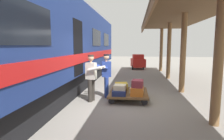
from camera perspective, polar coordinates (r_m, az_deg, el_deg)
name	(u,v)px	position (r m, az deg, el deg)	size (l,w,h in m)	color
ground_plane	(127,102)	(7.03, 4.45, -9.46)	(60.00, 60.00, 0.00)	gray
platform_canopy	(197,7)	(7.13, 24.12, 16.85)	(3.20, 18.54, 3.56)	brown
train_car	(39,45)	(7.62, -21.01, 7.08)	(3.03, 18.95, 4.00)	navy
luggage_cart	(129,93)	(7.30, 5.00, -6.84)	(1.42, 1.73, 0.29)	brown
suitcase_tan_vintage	(137,87)	(7.73, 7.53, -5.04)	(0.39, 0.51, 0.19)	tan
suitcase_orange_carryall	(137,91)	(6.79, 7.59, -6.33)	(0.42, 0.53, 0.29)	#CC6B23
suitcase_navy_fabric	(119,92)	(6.83, 2.16, -6.68)	(0.48, 0.63, 0.18)	navy
suitcase_brown_leather	(120,89)	(7.29, 2.48, -5.76)	(0.49, 0.56, 0.18)	brown
suitcase_yellow_case	(121,86)	(7.75, 2.77, -4.76)	(0.51, 0.46, 0.24)	gold
suitcase_gray_aluminum	(137,90)	(7.27, 7.55, -5.87)	(0.51, 0.59, 0.18)	#9EA0A5
suitcase_olive_duffel	(137,85)	(7.23, 7.44, -4.59)	(0.39, 0.36, 0.15)	brown
suitcase_maroon_trunk	(138,82)	(7.73, 7.83, -3.73)	(0.39, 0.54, 0.16)	maroon
suitcase_burgundy_valise	(138,84)	(6.75, 7.70, -4.06)	(0.38, 0.49, 0.25)	maroon
suitcase_cream_canvas	(120,87)	(6.81, 2.41, -5.21)	(0.42, 0.44, 0.17)	beige
porter_in_overalls	(106,74)	(7.42, -1.85, -1.23)	(0.72, 0.53, 1.70)	navy
porter_by_door	(92,76)	(6.91, -6.14, -1.90)	(0.72, 0.53, 1.70)	#332D28
baggage_tug	(138,62)	(16.81, 7.82, 2.43)	(1.34, 1.85, 1.30)	#B21E19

